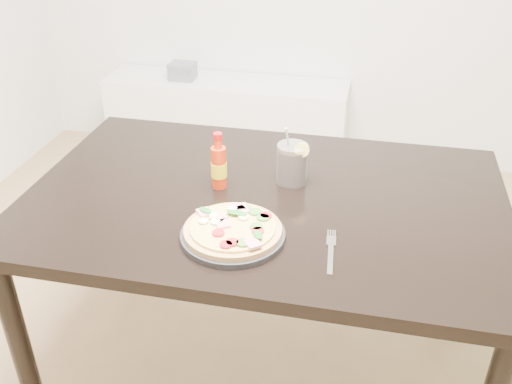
% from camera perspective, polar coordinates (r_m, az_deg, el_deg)
% --- Properties ---
extents(dining_table, '(1.40, 0.90, 0.75)m').
position_cam_1_polar(dining_table, '(1.72, 0.85, -2.70)').
color(dining_table, black).
rests_on(dining_table, ground).
extents(plate, '(0.27, 0.27, 0.02)m').
position_cam_1_polar(plate, '(1.49, -2.33, -4.33)').
color(plate, black).
rests_on(plate, dining_table).
extents(pizza, '(0.26, 0.26, 0.03)m').
position_cam_1_polar(pizza, '(1.48, -2.33, -3.64)').
color(pizza, tan).
rests_on(pizza, plate).
extents(hot_sauce_bottle, '(0.05, 0.05, 0.18)m').
position_cam_1_polar(hot_sauce_bottle, '(1.69, -3.74, 2.60)').
color(hot_sauce_bottle, red).
rests_on(hot_sauce_bottle, dining_table).
extents(cola_cup, '(0.10, 0.09, 0.18)m').
position_cam_1_polar(cola_cup, '(1.72, 3.63, 2.78)').
color(cola_cup, black).
rests_on(cola_cup, dining_table).
extents(fork, '(0.03, 0.19, 0.00)m').
position_cam_1_polar(fork, '(1.46, 7.49, -5.77)').
color(fork, silver).
rests_on(fork, dining_table).
extents(media_console, '(1.40, 0.34, 0.50)m').
position_cam_1_polar(media_console, '(3.42, -2.93, 7.09)').
color(media_console, white).
rests_on(media_console, ground).
extents(cd_stack, '(0.14, 0.12, 0.09)m').
position_cam_1_polar(cd_stack, '(3.37, -7.36, 11.91)').
color(cd_stack, slate).
rests_on(cd_stack, media_console).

